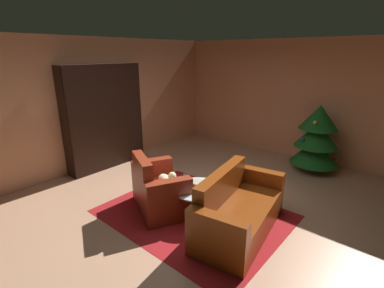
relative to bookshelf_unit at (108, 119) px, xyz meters
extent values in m
plane|color=tan|center=(2.60, -0.14, -1.03)|extent=(7.82, 7.82, 0.00)
cube|color=tan|center=(2.60, 3.15, 0.30)|extent=(5.72, 0.06, 2.68)
cube|color=tan|center=(-0.24, -0.14, 0.30)|extent=(0.06, 6.63, 2.68)
cube|color=maroon|center=(2.68, -0.36, -1.03)|extent=(2.66, 2.08, 0.01)
cube|color=black|center=(0.14, -0.09, 0.04)|extent=(0.03, 1.70, 2.16)
cube|color=black|center=(-0.02, 0.75, 0.04)|extent=(0.34, 0.02, 2.16)
cube|color=black|center=(-0.02, -0.92, 0.04)|extent=(0.34, 0.02, 2.16)
cube|color=black|center=(-0.02, -0.09, -1.02)|extent=(0.31, 1.65, 0.03)
cube|color=black|center=(-0.02, -0.09, -0.60)|extent=(0.31, 1.65, 0.03)
cube|color=black|center=(-0.02, -0.09, -0.17)|extent=(0.31, 1.65, 0.02)
cube|color=black|center=(-0.02, -0.09, 0.26)|extent=(0.31, 1.65, 0.02)
cube|color=black|center=(-0.02, -0.09, 0.68)|extent=(0.31, 1.65, 0.02)
cube|color=black|center=(-0.02, -0.09, 1.11)|extent=(0.31, 1.65, 0.03)
cube|color=black|center=(-0.14, -0.09, -0.24)|extent=(0.05, 1.09, 0.68)
cube|color=black|center=(-0.12, -0.09, -0.24)|extent=(0.03, 1.12, 0.71)
cube|color=#BE332E|center=(-0.06, 0.69, -0.89)|extent=(0.23, 0.03, 0.23)
cube|color=#49342B|center=(-0.10, 0.65, -0.89)|extent=(0.16, 0.04, 0.24)
cube|color=#5A2626|center=(-0.08, 0.61, -0.86)|extent=(0.19, 0.03, 0.30)
cube|color=purple|center=(-0.10, 0.57, -0.83)|extent=(0.15, 0.03, 0.35)
cube|color=gold|center=(-0.05, 0.53, -0.88)|extent=(0.24, 0.03, 0.26)
cube|color=purple|center=(-0.09, 0.49, -0.83)|extent=(0.18, 0.05, 0.37)
cube|color=#BCA899|center=(-0.09, 0.44, -0.84)|extent=(0.16, 0.03, 0.34)
cube|color=orange|center=(-0.05, 0.69, 0.41)|extent=(0.25, 0.03, 0.28)
cube|color=#308D41|center=(-0.08, 0.66, 0.39)|extent=(0.18, 0.03, 0.24)
cube|color=#36773E|center=(-0.07, 0.63, 0.43)|extent=(0.22, 0.03, 0.31)
cube|color=#1F4D8B|center=(-0.06, 0.59, 0.39)|extent=(0.24, 0.04, 0.24)
cube|color=#3D3435|center=(-0.08, 0.54, 0.38)|extent=(0.19, 0.03, 0.23)
cube|color=orange|center=(-0.10, 0.50, 0.41)|extent=(0.16, 0.05, 0.27)
cube|color=orange|center=(-0.05, 0.45, 0.41)|extent=(0.25, 0.03, 0.27)
cube|color=#473924|center=(-0.08, 0.41, 0.42)|extent=(0.20, 0.04, 0.31)
cube|color=navy|center=(-0.09, 0.70, 0.84)|extent=(0.17, 0.04, 0.28)
cube|color=#AAA69D|center=(-0.10, 0.66, 0.81)|extent=(0.16, 0.04, 0.23)
cube|color=teal|center=(-0.09, 0.61, 0.82)|extent=(0.18, 0.03, 0.26)
cube|color=#137986|center=(-0.08, 0.56, 0.84)|extent=(0.20, 0.05, 0.29)
cube|color=#B6ACA1|center=(-0.07, 0.51, 0.87)|extent=(0.21, 0.05, 0.35)
cube|color=maroon|center=(2.17, -0.57, -0.84)|extent=(0.94, 0.92, 0.39)
cube|color=maroon|center=(2.05, -0.81, -0.39)|extent=(0.71, 0.45, 0.51)
cube|color=maroon|center=(2.56, -0.77, -0.70)|extent=(0.45, 0.68, 0.67)
cube|color=maroon|center=(1.77, -0.38, -0.70)|extent=(0.45, 0.68, 0.67)
ellipsoid|color=beige|center=(2.20, -0.51, -0.55)|extent=(0.33, 0.29, 0.18)
sphere|color=beige|center=(2.28, -0.41, -0.50)|extent=(0.13, 0.13, 0.13)
cube|color=maroon|center=(3.44, -0.27, -0.83)|extent=(0.97, 1.44, 0.41)
cube|color=maroon|center=(3.15, -0.32, -0.41)|extent=(0.39, 1.34, 0.43)
cube|color=maroon|center=(3.56, -1.01, -0.71)|extent=(0.77, 0.28, 0.65)
cube|color=maroon|center=(3.31, 0.47, -0.71)|extent=(0.77, 0.28, 0.65)
cylinder|color=black|center=(2.95, -0.30, -0.83)|extent=(0.04, 0.04, 0.42)
cylinder|color=black|center=(2.61, -0.13, -0.83)|extent=(0.04, 0.04, 0.42)
cylinder|color=black|center=(2.62, -0.50, -0.83)|extent=(0.04, 0.04, 0.42)
cylinder|color=silver|center=(2.73, -0.31, -0.61)|extent=(0.79, 0.79, 0.02)
cube|color=#3E5796|center=(2.67, -0.26, -0.59)|extent=(0.16, 0.14, 0.02)
cube|color=#B3371A|center=(2.67, -0.26, -0.57)|extent=(0.22, 0.18, 0.02)
cube|color=gray|center=(2.67, -0.27, -0.54)|extent=(0.21, 0.19, 0.03)
cylinder|color=#115F23|center=(2.60, -0.48, -0.51)|extent=(0.08, 0.08, 0.18)
cylinder|color=#115F23|center=(2.60, -0.48, -0.38)|extent=(0.03, 0.03, 0.06)
cylinder|color=brown|center=(3.48, 2.57, -0.95)|extent=(0.08, 0.08, 0.16)
cone|color=#17511C|center=(3.48, 2.57, -0.63)|extent=(0.96, 0.96, 0.49)
cone|color=#17511C|center=(3.48, 2.57, -0.26)|extent=(0.86, 0.86, 0.49)
cone|color=#17511C|center=(3.48, 2.57, 0.11)|extent=(0.75, 0.75, 0.49)
sphere|color=blue|center=(3.31, 2.27, -0.32)|extent=(0.07, 0.07, 0.07)
sphere|color=yellow|center=(3.50, 2.27, 0.06)|extent=(0.07, 0.07, 0.07)
sphere|color=blue|center=(3.26, 2.84, -0.21)|extent=(0.06, 0.06, 0.06)
sphere|color=red|center=(3.86, 2.69, -0.72)|extent=(0.07, 0.07, 0.07)
camera|label=1|loc=(5.11, -3.24, 1.34)|focal=26.21mm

